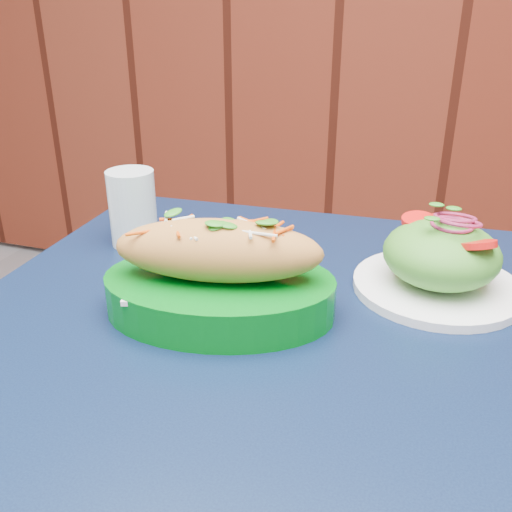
% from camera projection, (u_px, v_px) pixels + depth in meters
% --- Properties ---
extents(cafe_table, '(0.84, 0.84, 0.75)m').
position_uv_depth(cafe_table, '(277.00, 387.00, 0.71)').
color(cafe_table, black).
rests_on(cafe_table, ground).
extents(banh_mi_basket, '(0.31, 0.24, 0.13)m').
position_uv_depth(banh_mi_basket, '(219.00, 276.00, 0.68)').
color(banh_mi_basket, '#006512').
rests_on(banh_mi_basket, cafe_table).
extents(salad_plate, '(0.22, 0.22, 0.11)m').
position_uv_depth(salad_plate, '(440.00, 260.00, 0.74)').
color(salad_plate, white).
rests_on(salad_plate, cafe_table).
extents(water_glass, '(0.07, 0.07, 0.12)m').
position_uv_depth(water_glass, '(133.00, 208.00, 0.88)').
color(water_glass, silver).
rests_on(water_glass, cafe_table).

